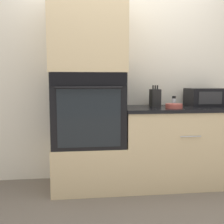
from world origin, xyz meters
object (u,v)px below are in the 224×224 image
wall_oven (88,109)px  knife_block (155,98)px  microwave (206,97)px  condiment_jar_mid (174,101)px  condiment_jar_near (152,101)px  bowl (174,106)px

wall_oven → knife_block: bearing=5.7°
microwave → wall_oven: bearing=-175.9°
wall_oven → condiment_jar_mid: wall_oven is taller
microwave → condiment_jar_near: (-0.60, 0.15, -0.05)m
knife_block → wall_oven: bearing=-174.3°
bowl → wall_oven: bearing=172.5°
bowl → condiment_jar_mid: 0.20m
wall_oven → microwave: bearing=4.1°
knife_block → bowl: size_ratio=1.34×
wall_oven → condiment_jar_mid: bearing=3.8°
bowl → condiment_jar_mid: bearing=70.6°
microwave → knife_block: knife_block is taller
microwave → condiment_jar_mid: 0.40m
microwave → condiment_jar_mid: bearing=-175.2°
microwave → knife_block: 0.61m
wall_oven → microwave: size_ratio=1.77×
knife_block → microwave: bearing=2.1°
wall_oven → bowl: 0.91m
knife_block → condiment_jar_mid: size_ratio=2.04×
knife_block → condiment_jar_near: bearing=83.8°
bowl → condiment_jar_near: bearing=109.8°
bowl → condiment_jar_near: (-0.13, 0.37, 0.03)m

